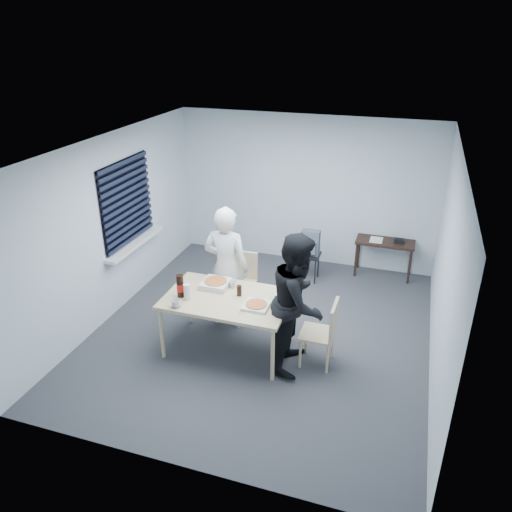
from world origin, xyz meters
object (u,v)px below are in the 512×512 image
(person_white, at_px, (226,268))
(person_black, at_px, (298,302))
(chair_right, at_px, (325,329))
(side_table, at_px, (385,245))
(chair_far, at_px, (242,277))
(soda_bottle, at_px, (180,286))
(stool, at_px, (310,260))
(mug_a, at_px, (176,303))
(mug_b, at_px, (233,284))
(backpack, at_px, (310,243))
(dining_table, at_px, (228,302))

(person_white, height_order, person_black, same)
(person_white, distance_m, person_black, 1.31)
(chair_right, bearing_deg, side_table, 79.96)
(chair_right, bearing_deg, chair_far, 145.24)
(person_black, height_order, soda_bottle, person_black)
(chair_far, distance_m, stool, 1.44)
(chair_far, bearing_deg, person_black, -44.17)
(mug_a, xyz_separation_m, mug_b, (0.48, 0.68, -0.00))
(chair_right, relative_size, person_black, 0.50)
(chair_right, relative_size, side_table, 0.93)
(backpack, bearing_deg, person_black, -77.52)
(dining_table, xyz_separation_m, stool, (0.58, 2.26, -0.36))
(mug_a, relative_size, mug_b, 1.23)
(side_table, xyz_separation_m, stool, (-1.16, -0.54, -0.20))
(dining_table, distance_m, chair_right, 1.27)
(chair_right, distance_m, backpack, 2.30)
(chair_far, relative_size, side_table, 0.93)
(chair_far, distance_m, chair_right, 1.75)
(side_table, bearing_deg, dining_table, -121.81)
(person_white, xyz_separation_m, mug_b, (0.20, -0.31, -0.07))
(chair_right, xyz_separation_m, mug_a, (-1.77, -0.46, 0.31))
(chair_right, xyz_separation_m, soda_bottle, (-1.83, -0.21, 0.41))
(mug_b, bearing_deg, person_white, 123.72)
(person_black, height_order, side_table, person_black)
(person_white, bearing_deg, side_table, -131.70)
(chair_right, bearing_deg, dining_table, -177.26)
(soda_bottle, bearing_deg, chair_far, 72.14)
(side_table, distance_m, mug_b, 3.09)
(dining_table, xyz_separation_m, person_black, (0.92, -0.02, 0.17))
(person_white, height_order, soda_bottle, person_white)
(person_white, relative_size, mug_a, 14.39)
(mug_a, bearing_deg, soda_bottle, 103.88)
(person_white, bearing_deg, mug_a, 74.38)
(chair_right, distance_m, person_black, 0.50)
(person_black, height_order, stool, person_black)
(side_table, relative_size, mug_b, 9.57)
(mug_b, bearing_deg, chair_right, -9.62)
(backpack, bearing_deg, person_white, -112.19)
(backpack, bearing_deg, chair_far, -118.69)
(chair_right, height_order, stool, chair_right)
(soda_bottle, bearing_deg, dining_table, 15.06)
(chair_right, distance_m, side_table, 2.79)
(dining_table, bearing_deg, person_black, -1.03)
(mug_b, relative_size, soda_bottle, 0.33)
(person_white, distance_m, mug_a, 1.03)
(person_black, bearing_deg, soda_bottle, 95.27)
(chair_right, height_order, side_table, chair_right)
(chair_right, distance_m, mug_a, 1.85)
(person_white, xyz_separation_m, mug_a, (-0.28, -0.99, -0.06))
(soda_bottle, bearing_deg, side_table, 51.96)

